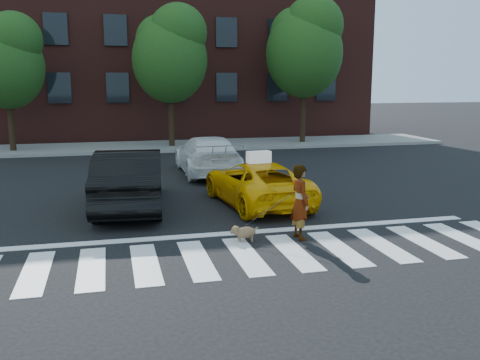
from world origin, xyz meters
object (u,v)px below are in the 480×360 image
object	(u,v)px
tree_left	(7,57)
taxi	(257,183)
woman	(300,202)
dog	(243,232)
tree_mid	(170,50)
black_sedan	(129,179)
tree_right	(305,44)
white_suv	(208,155)

from	to	relation	value
tree_left	taxi	world-z (taller)	tree_left
woman	dog	bearing A→B (deg)	80.67
tree_left	tree_mid	size ratio (longest dim) A/B	0.92
tree_left	black_sedan	distance (m)	13.75
tree_right	taxi	xyz separation A→B (m)	(-6.13, -12.73, -4.65)
tree_left	woman	xyz separation A→B (m)	(8.41, -16.13, -3.61)
tree_mid	woman	world-z (taller)	tree_mid
black_sedan	dog	world-z (taller)	black_sedan
tree_mid	taxi	bearing A→B (deg)	-86.11
white_suv	black_sedan	bearing A→B (deg)	57.52
tree_right	dog	distance (m)	18.35
tree_left	tree_right	distance (m)	14.52
taxi	dog	size ratio (longest dim) A/B	6.96
black_sedan	white_suv	size ratio (longest dim) A/B	1.01
taxi	woman	size ratio (longest dim) A/B	2.63
tree_left	woman	world-z (taller)	tree_left
tree_left	dog	xyz separation A→B (m)	(7.15, -16.04, -4.23)
tree_left	taxi	distance (m)	15.71
woman	tree_right	bearing A→B (deg)	-25.79
taxi	black_sedan	size ratio (longest dim) A/B	0.89
tree_right	woman	xyz separation A→B (m)	(-6.09, -16.13, -4.43)
black_sedan	white_suv	bearing A→B (deg)	-117.71
white_suv	dog	bearing A→B (deg)	85.03
white_suv	woman	xyz separation A→B (m)	(0.50, -8.53, 0.13)
tree_left	woman	size ratio (longest dim) A/B	3.90
taxi	white_suv	distance (m)	5.15
white_suv	taxi	bearing A→B (deg)	95.28
black_sedan	woman	distance (m)	5.19
tree_left	tree_mid	xyz separation A→B (m)	(7.50, -0.00, 0.41)
tree_mid	white_suv	xyz separation A→B (m)	(0.41, -7.61, -4.15)
tree_right	white_suv	size ratio (longest dim) A/B	1.58
tree_right	white_suv	distance (m)	11.05
tree_left	black_sedan	world-z (taller)	tree_left
dog	tree_mid	bearing A→B (deg)	91.18
black_sedan	dog	size ratio (longest dim) A/B	7.82
taxi	black_sedan	distance (m)	3.51
black_sedan	dog	bearing A→B (deg)	126.37
dog	tree_left	bearing A→B (deg)	116.45
tree_mid	black_sedan	world-z (taller)	tree_mid
taxi	black_sedan	world-z (taller)	black_sedan
tree_right	white_suv	world-z (taller)	tree_right
tree_mid	black_sedan	xyz separation A→B (m)	(-2.62, -12.33, -4.04)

